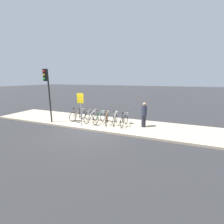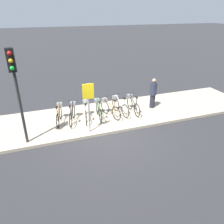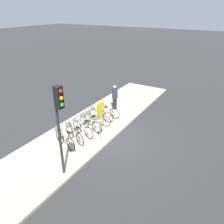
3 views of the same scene
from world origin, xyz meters
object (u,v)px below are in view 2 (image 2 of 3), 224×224
object	(u,v)px
parked_bicycle_1	(72,113)
traffic_light	(15,78)
parked_bicycle_4	(109,108)
pedestrian	(153,93)
parked_bicycle_5	(119,105)
parked_bicycle_2	(86,111)
parked_bicycle_6	(133,104)
parked_bicycle_0	(59,114)
parked_bicycle_3	(98,109)
sign_post	(88,100)

from	to	relation	value
parked_bicycle_1	traffic_light	xyz separation A→B (m)	(-1.94, -1.24, 2.11)
parked_bicycle_1	parked_bicycle_4	world-z (taller)	same
parked_bicycle_4	pedestrian	bearing A→B (deg)	4.64
parked_bicycle_5	parked_bicycle_2	bearing A→B (deg)	-177.22
parked_bicycle_5	parked_bicycle_6	bearing A→B (deg)	-5.96
parked_bicycle_0	traffic_light	world-z (taller)	traffic_light
parked_bicycle_1	parked_bicycle_3	size ratio (longest dim) A/B	0.96
parked_bicycle_1	parked_bicycle_3	xyz separation A→B (m)	(1.21, 0.00, 0.00)
parked_bicycle_0	parked_bicycle_5	world-z (taller)	same
parked_bicycle_3	pedestrian	size ratio (longest dim) A/B	0.99
parked_bicycle_0	pedestrian	size ratio (longest dim) A/B	0.97
parked_bicycle_4	traffic_light	bearing A→B (deg)	-161.87
parked_bicycle_3	pedestrian	distance (m)	2.92
parked_bicycle_2	sign_post	size ratio (longest dim) A/B	0.72
parked_bicycle_2	pedestrian	bearing A→B (deg)	2.58
parked_bicycle_2	sign_post	xyz separation A→B (m)	(-0.12, -1.19, 0.99)
traffic_light	parked_bicycle_4	bearing A→B (deg)	18.13
parked_bicycle_0	parked_bicycle_2	bearing A→B (deg)	-4.61
parked_bicycle_3	parked_bicycle_4	xyz separation A→B (m)	(0.52, -0.04, 0.00)
parked_bicycle_1	sign_post	size ratio (longest dim) A/B	0.70
parked_bicycle_4	pedestrian	world-z (taller)	pedestrian
parked_bicycle_4	sign_post	size ratio (longest dim) A/B	0.70
parked_bicycle_5	traffic_light	bearing A→B (deg)	-162.65
parked_bicycle_5	pedestrian	world-z (taller)	pedestrian
parked_bicycle_0	sign_post	world-z (taller)	sign_post
parked_bicycle_4	parked_bicycle_3	bearing A→B (deg)	175.69
parked_bicycle_6	parked_bicycle_2	bearing A→B (deg)	-179.71
parked_bicycle_0	parked_bicycle_3	world-z (taller)	same
sign_post	parked_bicycle_4	bearing A→B (deg)	43.06
parked_bicycle_4	parked_bicycle_1	bearing A→B (deg)	178.75
parked_bicycle_6	parked_bicycle_1	bearing A→B (deg)	-179.81
parked_bicycle_2	parked_bicycle_5	size ratio (longest dim) A/B	1.00
pedestrian	traffic_light	xyz separation A→B (m)	(-6.05, -1.39, 1.74)
parked_bicycle_4	parked_bicycle_0	bearing A→B (deg)	176.74
parked_bicycle_0	parked_bicycle_1	bearing A→B (deg)	-9.30
parked_bicycle_1	parked_bicycle_3	world-z (taller)	same
parked_bicycle_1	parked_bicycle_2	size ratio (longest dim) A/B	0.97
parked_bicycle_0	parked_bicycle_3	size ratio (longest dim) A/B	0.98
parked_bicycle_2	traffic_light	size ratio (longest dim) A/B	0.42
parked_bicycle_3	parked_bicycle_5	bearing A→B (deg)	4.15
parked_bicycle_0	parked_bicycle_1	world-z (taller)	same
parked_bicycle_5	pedestrian	distance (m)	1.87
parked_bicycle_4	parked_bicycle_5	distance (m)	0.56
parked_bicycle_0	sign_post	bearing A→B (deg)	-50.47
parked_bicycle_6	pedestrian	size ratio (longest dim) A/B	0.99
parked_bicycle_3	traffic_light	world-z (taller)	traffic_light
parked_bicycle_0	sign_post	xyz separation A→B (m)	(1.06, -1.28, 0.99)
parked_bicycle_0	parked_bicycle_3	distance (m)	1.77
parked_bicycle_6	sign_post	distance (m)	2.89
parked_bicycle_4	parked_bicycle_5	xyz separation A→B (m)	(0.55, 0.12, 0.00)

